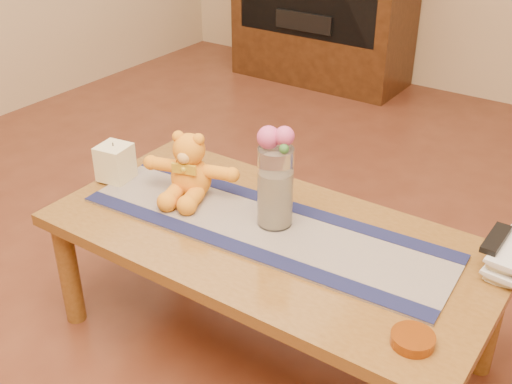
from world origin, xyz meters
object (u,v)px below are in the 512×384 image
Objects in this scene: glass_vase at (275,187)px; bronze_ball at (277,209)px; book_bottom at (492,259)px; teddy_bear at (190,165)px; amber_dish at (413,339)px; pillar_candle at (115,162)px; tv_remote at (496,239)px.

bronze_ball is (-0.01, 0.03, -0.10)m from glass_vase.
glass_vase reaches higher than book_bottom.
teddy_bear is 0.95m from amber_dish.
glass_vase is 0.10m from bronze_ball.
amber_dish is (1.19, -0.19, -0.06)m from pillar_candle.
bronze_ball is (0.62, 0.10, -0.03)m from pillar_candle.
glass_vase is 2.40× the size of amber_dish.
teddy_bear is 2.50× the size of pillar_candle.
glass_vase reaches higher than amber_dish.
pillar_candle is 0.62m from bronze_ball.
teddy_bear is 0.33m from bronze_ball.
pillar_candle reaches higher than amber_dish.
bronze_ball is at bearing -11.13° from teddy_bear.
tv_remote reaches higher than book_bottom.
tv_remote is at bearing 16.20° from glass_vase.
teddy_bear reaches higher than book_bottom.
tv_remote is (0.63, 0.18, -0.05)m from glass_vase.
teddy_bear is 0.30m from pillar_candle.
tv_remote is 0.45m from amber_dish.
pillar_candle is 0.49× the size of glass_vase.
pillar_candle reaches higher than bronze_ball.
glass_vase is 4.01× the size of bronze_ball.
amber_dish is at bearing -32.87° from teddy_bear.
bronze_ball is (0.32, 0.03, -0.08)m from teddy_bear.
teddy_bear reaches higher than bronze_ball.
amber_dish is at bearing -24.60° from glass_vase.
teddy_bear is 0.99m from book_bottom.
pillar_candle is at bearing -168.06° from tv_remote.
amber_dish is (0.58, -0.29, -0.03)m from bronze_ball.
book_bottom is 0.45m from amber_dish.
bronze_ball is at bearing 153.33° from amber_dish.
pillar_candle is 1.28m from book_bottom.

